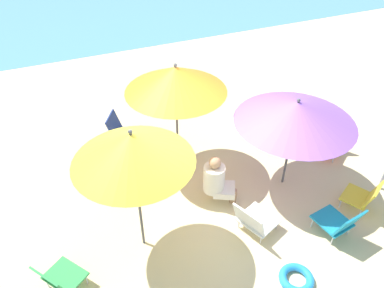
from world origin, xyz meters
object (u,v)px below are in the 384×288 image
Objects in this scene: beach_chair_c at (120,130)px; beach_chair_f at (58,278)px; umbrella_yellow at (132,148)px; swim_ring at (296,279)px; beach_chair_a at (254,220)px; person_a at (120,170)px; beach_chair_d at (340,222)px; beach_chair_b at (331,140)px; umbrella_orange at (176,79)px; beach_chair_e at (364,196)px; person_b at (217,180)px; umbrella_purple at (296,112)px.

beach_chair_f is (-1.58, -2.91, -0.06)m from beach_chair_c.
umbrella_yellow is 4.33× the size of swim_ring.
beach_chair_a is 1.11× the size of beach_chair_c.
person_a reaches higher than beach_chair_a.
beach_chair_f is 2.08m from person_a.
swim_ring is (-1.04, -0.42, -0.27)m from beach_chair_d.
beach_chair_a is 1.14× the size of beach_chair_b.
beach_chair_b is 0.96× the size of beach_chair_f.
beach_chair_f is at bearing 155.75° from beach_chair_a.
swim_ring is (3.05, -1.12, -0.25)m from beach_chair_f.
beach_chair_a reaches higher than beach_chair_b.
umbrella_orange is 3.42m from beach_chair_d.
umbrella_orange is 3.55m from swim_ring.
beach_chair_c is 4.65m from beach_chair_e.
beach_chair_d is at bearing -17.40° from person_b.
umbrella_purple is at bearing 14.48° from beach_chair_a.
person_b is at bearing 101.19° from swim_ring.
beach_chair_f is (-5.35, -1.05, 0.00)m from beach_chair_b.
umbrella_purple is 2.80× the size of beach_chair_f.
umbrella_orange is 3.14× the size of beach_chair_e.
beach_chair_a is (0.48, -2.03, -1.54)m from umbrella_orange.
beach_chair_a is 1.30m from beach_chair_d.
beach_chair_b is 0.97× the size of beach_chair_c.
beach_chair_d is 1.16m from swim_ring.
person_a is 3.32m from swim_ring.
person_a is at bearing -74.49° from beach_chair_c.
beach_chair_b is 0.77× the size of person_a.
beach_chair_f is at bearing -170.54° from umbrella_purple.
beach_chair_e is at bearing -51.86° from umbrella_purple.
beach_chair_b is 1.00× the size of beach_chair_d.
umbrella_yellow is 2.45× the size of person_a.
umbrella_purple reaches higher than beach_chair_f.
umbrella_orange is at bearing -49.12° from beach_chair_b.
beach_chair_e is at bearing 22.08° from swim_ring.
beach_chair_a is (-1.09, -0.80, -1.22)m from umbrella_purple.
swim_ring is (1.78, -2.77, -0.37)m from person_a.
beach_chair_b is 2.16m from beach_chair_d.
umbrella_yellow is 3.04× the size of beach_chair_f.
umbrella_purple is at bearing 61.58° from swim_ring.
umbrella_orange is 4.26× the size of swim_ring.
beach_chair_b is at bearing -24.70° from beach_chair_f.
beach_chair_a is 0.80× the size of person_b.
beach_chair_e is at bearing 0.74° from person_b.
umbrella_purple is 4.25m from beach_chair_f.
umbrella_purple is 2.56× the size of beach_chair_a.
umbrella_yellow reaches higher than person_b.
beach_chair_d is (2.51, -3.61, -0.04)m from beach_chair_c.
person_a reaches higher than beach_chair_d.
beach_chair_d is 1.01× the size of beach_chair_e.
person_b is (-1.41, 1.42, 0.16)m from beach_chair_d.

